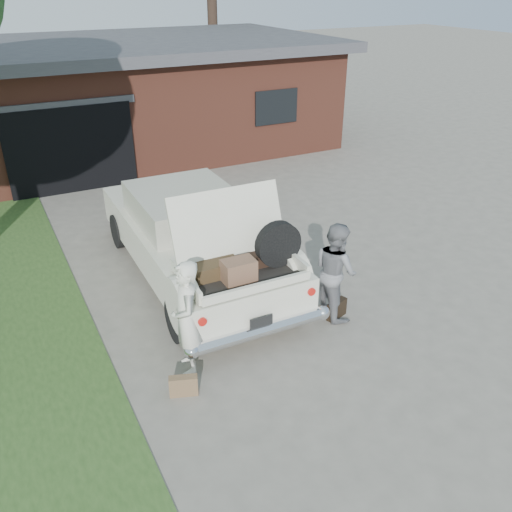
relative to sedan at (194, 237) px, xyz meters
name	(u,v)px	position (x,y,z in m)	size (l,w,h in m)	color
ground	(273,332)	(0.41, -2.29, -0.81)	(90.00, 90.00, 0.00)	gray
house	(127,95)	(1.39, 9.18, 0.86)	(12.80, 7.80, 3.30)	brown
sedan	(194,237)	(0.00, 0.00, 0.00)	(2.23, 5.56, 2.23)	silver
woman_left	(187,319)	(-1.10, -2.52, 0.06)	(0.63, 0.42, 1.74)	silver
woman_right	(335,270)	(1.56, -2.27, 0.01)	(0.80, 0.63, 1.66)	slate
suitcase_left	(184,386)	(-1.37, -3.00, -0.66)	(0.39, 0.12, 0.30)	brown
suitcase_right	(337,309)	(1.56, -2.40, -0.66)	(0.40, 0.13, 0.31)	black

